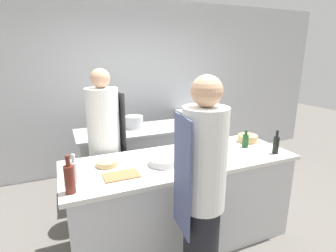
{
  "coord_description": "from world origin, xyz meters",
  "views": [
    {
      "loc": [
        -1.09,
        -2.19,
        1.94
      ],
      "look_at": [
        0.0,
        0.35,
        1.18
      ],
      "focal_mm": 28.0,
      "sensor_mm": 36.0,
      "label": 1
    }
  ],
  "objects_px": {
    "bottle_wine": "(70,178)",
    "stockpot": "(134,122)",
    "bottle_cooking_oil": "(75,172)",
    "bowl_wooden_salad": "(163,161)",
    "bottle_olive_oil": "(245,140)",
    "oven_range": "(200,138)",
    "bowl_ceramic_blue": "(209,154)",
    "bowl_prep_small": "(248,138)",
    "chef_at_stove": "(105,149)",
    "chef_at_prep_near": "(202,196)",
    "bowl_mixing_large": "(107,163)",
    "bottle_vinegar": "(276,144)"
  },
  "relations": [
    {
      "from": "bottle_wine",
      "to": "stockpot",
      "type": "bearing_deg",
      "value": 58.94
    },
    {
      "from": "bottle_cooking_oil",
      "to": "bowl_wooden_salad",
      "type": "bearing_deg",
      "value": 4.54
    },
    {
      "from": "bottle_olive_oil",
      "to": "oven_range",
      "type": "bearing_deg",
      "value": 76.05
    },
    {
      "from": "bowl_ceramic_blue",
      "to": "bowl_wooden_salad",
      "type": "distance_m",
      "value": 0.49
    },
    {
      "from": "bottle_cooking_oil",
      "to": "bowl_prep_small",
      "type": "relative_size",
      "value": 1.09
    },
    {
      "from": "stockpot",
      "to": "chef_at_stove",
      "type": "bearing_deg",
      "value": -129.06
    },
    {
      "from": "bowl_wooden_salad",
      "to": "chef_at_prep_near",
      "type": "bearing_deg",
      "value": -84.66
    },
    {
      "from": "chef_at_stove",
      "to": "bottle_cooking_oil",
      "type": "bearing_deg",
      "value": -38.76
    },
    {
      "from": "bowl_ceramic_blue",
      "to": "bottle_wine",
      "type": "bearing_deg",
      "value": -171.87
    },
    {
      "from": "bowl_mixing_large",
      "to": "bowl_wooden_salad",
      "type": "xyz_separation_m",
      "value": [
        0.49,
        -0.18,
        0.01
      ]
    },
    {
      "from": "bottle_olive_oil",
      "to": "bowl_ceramic_blue",
      "type": "relative_size",
      "value": 0.93
    },
    {
      "from": "bowl_ceramic_blue",
      "to": "bowl_wooden_salad",
      "type": "relative_size",
      "value": 0.77
    },
    {
      "from": "bottle_vinegar",
      "to": "bottle_wine",
      "type": "xyz_separation_m",
      "value": [
        -2.03,
        -0.02,
        0.02
      ]
    },
    {
      "from": "oven_range",
      "to": "stockpot",
      "type": "relative_size",
      "value": 3.77
    },
    {
      "from": "bowl_ceramic_blue",
      "to": "bowl_wooden_salad",
      "type": "bearing_deg",
      "value": 177.56
    },
    {
      "from": "bowl_prep_small",
      "to": "stockpot",
      "type": "bearing_deg",
      "value": 133.9
    },
    {
      "from": "oven_range",
      "to": "bottle_vinegar",
      "type": "bearing_deg",
      "value": -97.31
    },
    {
      "from": "bottle_wine",
      "to": "bottle_cooking_oil",
      "type": "bearing_deg",
      "value": 73.49
    },
    {
      "from": "bottle_olive_oil",
      "to": "bottle_wine",
      "type": "distance_m",
      "value": 1.89
    },
    {
      "from": "chef_at_prep_near",
      "to": "bottle_wine",
      "type": "distance_m",
      "value": 1.0
    },
    {
      "from": "bottle_cooking_oil",
      "to": "chef_at_stove",
      "type": "bearing_deg",
      "value": 64.09
    },
    {
      "from": "bottle_wine",
      "to": "bowl_prep_small",
      "type": "relative_size",
      "value": 1.32
    },
    {
      "from": "bottle_vinegar",
      "to": "bowl_ceramic_blue",
      "type": "xyz_separation_m",
      "value": [
        -0.71,
        0.17,
        -0.06
      ]
    },
    {
      "from": "chef_at_stove",
      "to": "bottle_olive_oil",
      "type": "relative_size",
      "value": 9.1
    },
    {
      "from": "oven_range",
      "to": "chef_at_prep_near",
      "type": "distance_m",
      "value": 2.82
    },
    {
      "from": "oven_range",
      "to": "bottle_wine",
      "type": "relative_size",
      "value": 3.2
    },
    {
      "from": "bottle_wine",
      "to": "stockpot",
      "type": "height_order",
      "value": "bottle_wine"
    },
    {
      "from": "bottle_wine",
      "to": "stockpot",
      "type": "relative_size",
      "value": 1.18
    },
    {
      "from": "chef_at_prep_near",
      "to": "stockpot",
      "type": "relative_size",
      "value": 7.08
    },
    {
      "from": "bottle_olive_oil",
      "to": "bowl_mixing_large",
      "type": "height_order",
      "value": "bottle_olive_oil"
    },
    {
      "from": "bottle_olive_oil",
      "to": "bowl_wooden_salad",
      "type": "bearing_deg",
      "value": -175.21
    },
    {
      "from": "chef_at_stove",
      "to": "bowl_mixing_large",
      "type": "height_order",
      "value": "chef_at_stove"
    },
    {
      "from": "bottle_wine",
      "to": "bottle_cooking_oil",
      "type": "relative_size",
      "value": 1.21
    },
    {
      "from": "oven_range",
      "to": "bottle_wine",
      "type": "height_order",
      "value": "bottle_wine"
    },
    {
      "from": "bottle_wine",
      "to": "oven_range",
      "type": "bearing_deg",
      "value": 41.14
    },
    {
      "from": "oven_range",
      "to": "stockpot",
      "type": "distance_m",
      "value": 1.52
    },
    {
      "from": "chef_at_prep_near",
      "to": "bowl_ceramic_blue",
      "type": "relative_size",
      "value": 8.51
    },
    {
      "from": "bottle_wine",
      "to": "bowl_prep_small",
      "type": "height_order",
      "value": "bottle_wine"
    },
    {
      "from": "bottle_olive_oil",
      "to": "chef_at_stove",
      "type": "bearing_deg",
      "value": 156.84
    },
    {
      "from": "chef_at_prep_near",
      "to": "bowl_wooden_salad",
      "type": "distance_m",
      "value": 0.63
    },
    {
      "from": "bottle_olive_oil",
      "to": "bottle_wine",
      "type": "bearing_deg",
      "value": -170.97
    },
    {
      "from": "bowl_mixing_large",
      "to": "stockpot",
      "type": "bearing_deg",
      "value": 63.06
    },
    {
      "from": "chef_at_stove",
      "to": "bottle_vinegar",
      "type": "bearing_deg",
      "value": 48.14
    },
    {
      "from": "chef_at_prep_near",
      "to": "bowl_ceramic_blue",
      "type": "height_order",
      "value": "chef_at_prep_near"
    },
    {
      "from": "chef_at_stove",
      "to": "bowl_prep_small",
      "type": "relative_size",
      "value": 7.88
    },
    {
      "from": "bowl_ceramic_blue",
      "to": "bowl_mixing_large",
      "type": "bearing_deg",
      "value": 168.43
    },
    {
      "from": "oven_range",
      "to": "bottle_wine",
      "type": "distance_m",
      "value": 3.09
    },
    {
      "from": "bottle_cooking_oil",
      "to": "bowl_prep_small",
      "type": "xyz_separation_m",
      "value": [
        1.97,
        0.29,
        -0.06
      ]
    },
    {
      "from": "chef_at_prep_near",
      "to": "bottle_cooking_oil",
      "type": "relative_size",
      "value": 7.27
    },
    {
      "from": "bottle_vinegar",
      "to": "bowl_prep_small",
      "type": "relative_size",
      "value": 1.09
    }
  ]
}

